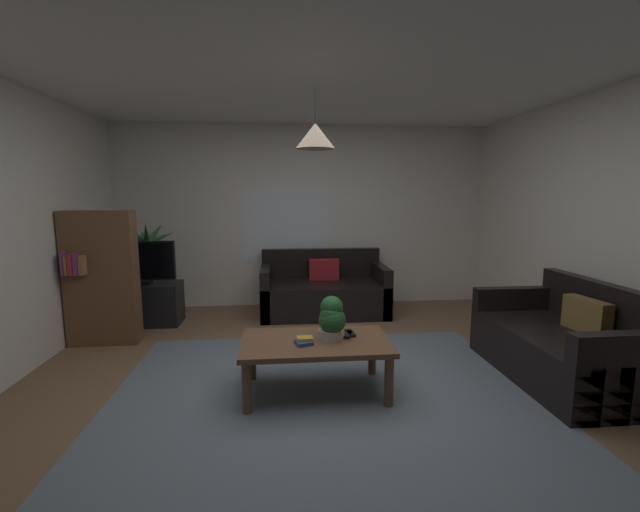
{
  "coord_description": "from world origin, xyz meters",
  "views": [
    {
      "loc": [
        -0.33,
        -3.11,
        1.56
      ],
      "look_at": [
        0.0,
        0.3,
        1.05
      ],
      "focal_mm": 23.18,
      "sensor_mm": 36.0,
      "label": 1
    }
  ],
  "objects_px": {
    "couch_under_window": "(323,293)",
    "pendant_lamp": "(315,136)",
    "book_on_table_1": "(305,339)",
    "tv_stand": "(142,304)",
    "book_on_table_0": "(304,343)",
    "remote_on_table_0": "(350,333)",
    "bookshelf_corner": "(101,278)",
    "potted_plant_on_table": "(332,317)",
    "potted_palm_corner": "(147,272)",
    "coffee_table": "(316,348)",
    "couch_right_side": "(564,347)",
    "remote_on_table_1": "(348,335)",
    "tv": "(139,262)"
  },
  "relations": [
    {
      "from": "bookshelf_corner",
      "to": "book_on_table_0",
      "type": "bearing_deg",
      "value": -34.31
    },
    {
      "from": "coffee_table",
      "to": "pendant_lamp",
      "type": "height_order",
      "value": "pendant_lamp"
    },
    {
      "from": "tv_stand",
      "to": "pendant_lamp",
      "type": "xyz_separation_m",
      "value": [
        1.94,
        -1.95,
        1.73
      ]
    },
    {
      "from": "remote_on_table_1",
      "to": "coffee_table",
      "type": "bearing_deg",
      "value": 34.45
    },
    {
      "from": "tv",
      "to": "potted_palm_corner",
      "type": "height_order",
      "value": "potted_palm_corner"
    },
    {
      "from": "tv",
      "to": "potted_palm_corner",
      "type": "relative_size",
      "value": 0.64
    },
    {
      "from": "couch_under_window",
      "to": "book_on_table_1",
      "type": "distance_m",
      "value": 2.31
    },
    {
      "from": "book_on_table_1",
      "to": "tv_stand",
      "type": "height_order",
      "value": "tv_stand"
    },
    {
      "from": "coffee_table",
      "to": "bookshelf_corner",
      "type": "distance_m",
      "value": 2.51
    },
    {
      "from": "book_on_table_0",
      "to": "tv",
      "type": "xyz_separation_m",
      "value": [
        -1.84,
        2.0,
        0.32
      ]
    },
    {
      "from": "bookshelf_corner",
      "to": "pendant_lamp",
      "type": "bearing_deg",
      "value": -31.56
    },
    {
      "from": "couch_under_window",
      "to": "pendant_lamp",
      "type": "relative_size",
      "value": 2.66
    },
    {
      "from": "couch_under_window",
      "to": "tv",
      "type": "height_order",
      "value": "tv"
    },
    {
      "from": "book_on_table_0",
      "to": "pendant_lamp",
      "type": "distance_m",
      "value": 1.55
    },
    {
      "from": "remote_on_table_1",
      "to": "tv_stand",
      "type": "bearing_deg",
      "value": -21.6
    },
    {
      "from": "potted_palm_corner",
      "to": "remote_on_table_0",
      "type": "bearing_deg",
      "value": -44.98
    },
    {
      "from": "book_on_table_1",
      "to": "potted_palm_corner",
      "type": "relative_size",
      "value": 0.09
    },
    {
      "from": "coffee_table",
      "to": "potted_plant_on_table",
      "type": "bearing_deg",
      "value": 7.78
    },
    {
      "from": "remote_on_table_1",
      "to": "potted_plant_on_table",
      "type": "xyz_separation_m",
      "value": [
        -0.14,
        -0.06,
        0.17
      ]
    },
    {
      "from": "coffee_table",
      "to": "book_on_table_1",
      "type": "height_order",
      "value": "book_on_table_1"
    },
    {
      "from": "coffee_table",
      "to": "remote_on_table_1",
      "type": "xyz_separation_m",
      "value": [
        0.27,
        0.08,
        0.07
      ]
    },
    {
      "from": "potted_palm_corner",
      "to": "pendant_lamp",
      "type": "height_order",
      "value": "pendant_lamp"
    },
    {
      "from": "pendant_lamp",
      "to": "tv",
      "type": "bearing_deg",
      "value": 135.18
    },
    {
      "from": "couch_right_side",
      "to": "pendant_lamp",
      "type": "relative_size",
      "value": 2.44
    },
    {
      "from": "book_on_table_1",
      "to": "remote_on_table_0",
      "type": "bearing_deg",
      "value": 24.97
    },
    {
      "from": "couch_under_window",
      "to": "book_on_table_0",
      "type": "xyz_separation_m",
      "value": [
        -0.39,
        -2.28,
        0.17
      ]
    },
    {
      "from": "remote_on_table_0",
      "to": "tv",
      "type": "relative_size",
      "value": 0.19
    },
    {
      "from": "tv_stand",
      "to": "potted_palm_corner",
      "type": "relative_size",
      "value": 0.69
    },
    {
      "from": "book_on_table_1",
      "to": "pendant_lamp",
      "type": "relative_size",
      "value": 0.19
    },
    {
      "from": "remote_on_table_0",
      "to": "tv",
      "type": "xyz_separation_m",
      "value": [
        -2.23,
        1.81,
        0.33
      ]
    },
    {
      "from": "remote_on_table_1",
      "to": "potted_palm_corner",
      "type": "xyz_separation_m",
      "value": [
        -2.28,
        2.34,
        0.12
      ]
    },
    {
      "from": "couch_under_window",
      "to": "bookshelf_corner",
      "type": "xyz_separation_m",
      "value": [
        -2.42,
        -0.9,
        0.43
      ]
    },
    {
      "from": "potted_palm_corner",
      "to": "bookshelf_corner",
      "type": "xyz_separation_m",
      "value": [
        -0.12,
        -1.11,
        0.14
      ]
    },
    {
      "from": "bookshelf_corner",
      "to": "coffee_table",
      "type": "bearing_deg",
      "value": -31.56
    },
    {
      "from": "book_on_table_0",
      "to": "remote_on_table_0",
      "type": "xyz_separation_m",
      "value": [
        0.39,
        0.19,
        -0.0
      ]
    },
    {
      "from": "tv_stand",
      "to": "book_on_table_1",
      "type": "bearing_deg",
      "value": -47.42
    },
    {
      "from": "couch_right_side",
      "to": "coffee_table",
      "type": "xyz_separation_m",
      "value": [
        -2.13,
        -0.04,
        0.09
      ]
    },
    {
      "from": "couch_right_side",
      "to": "potted_plant_on_table",
      "type": "relative_size",
      "value": 4.34
    },
    {
      "from": "couch_right_side",
      "to": "tv_stand",
      "type": "xyz_separation_m",
      "value": [
        -4.06,
        1.9,
        -0.02
      ]
    },
    {
      "from": "remote_on_table_1",
      "to": "tv",
      "type": "relative_size",
      "value": 0.19
    },
    {
      "from": "potted_plant_on_table",
      "to": "pendant_lamp",
      "type": "relative_size",
      "value": 0.56
    },
    {
      "from": "book_on_table_0",
      "to": "tv",
      "type": "bearing_deg",
      "value": 132.56
    },
    {
      "from": "couch_right_side",
      "to": "tv",
      "type": "xyz_separation_m",
      "value": [
        -4.06,
        1.88,
        0.49
      ]
    },
    {
      "from": "book_on_table_0",
      "to": "pendant_lamp",
      "type": "bearing_deg",
      "value": 38.71
    },
    {
      "from": "couch_under_window",
      "to": "potted_plant_on_table",
      "type": "distance_m",
      "value": 2.22
    },
    {
      "from": "book_on_table_1",
      "to": "potted_palm_corner",
      "type": "distance_m",
      "value": 3.13
    },
    {
      "from": "potted_plant_on_table",
      "to": "bookshelf_corner",
      "type": "relative_size",
      "value": 0.25
    },
    {
      "from": "couch_under_window",
      "to": "potted_palm_corner",
      "type": "bearing_deg",
      "value": 174.86
    },
    {
      "from": "couch_under_window",
      "to": "book_on_table_1",
      "type": "relative_size",
      "value": 13.74
    },
    {
      "from": "couch_under_window",
      "to": "bookshelf_corner",
      "type": "distance_m",
      "value": 2.62
    }
  ]
}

